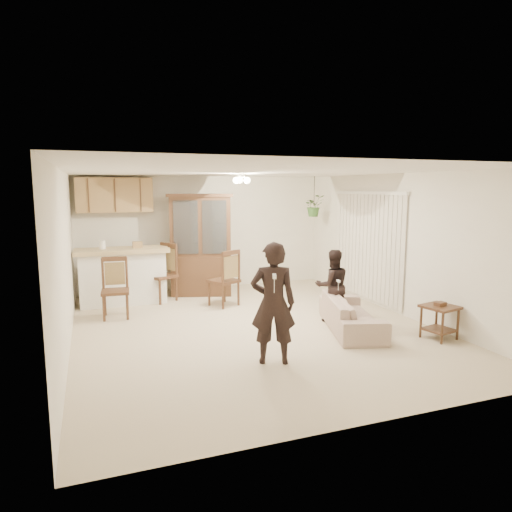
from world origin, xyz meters
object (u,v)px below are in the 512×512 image
object	(u,v)px
adult	(273,295)
chair_bar	(116,301)
child	(333,282)
chair_hutch_left	(161,285)
china_hutch	(201,245)
chair_hutch_right	(224,290)
side_table	(439,322)
sofa	(352,307)

from	to	relation	value
adult	chair_bar	xyz separation A→B (m)	(-1.79, 2.86, -0.60)
child	chair_hutch_left	size ratio (longest dim) A/B	1.17
china_hutch	chair_bar	size ratio (longest dim) A/B	2.03
china_hutch	chair_hutch_left	distance (m)	1.19
china_hutch	chair_hutch_right	size ratio (longest dim) A/B	1.95
side_table	chair_bar	distance (m)	5.31
sofa	child	size ratio (longest dim) A/B	1.39
sofa	china_hutch	xyz separation A→B (m)	(-1.68, 3.20, 0.68)
adult	chair_hutch_right	bearing A→B (deg)	-73.96
child	chair_bar	distance (m)	3.76
chair_hutch_left	child	bearing A→B (deg)	14.36
side_table	chair_hutch_right	distance (m)	3.89
chair_bar	china_hutch	bearing A→B (deg)	38.06
sofa	chair_hutch_right	world-z (taller)	chair_hutch_right
child	side_table	world-z (taller)	child
chair_hutch_right	chair_bar	bearing A→B (deg)	-21.55
chair_hutch_left	side_table	bearing A→B (deg)	11.63
sofa	adult	size ratio (longest dim) A/B	1.04
chair_hutch_right	sofa	bearing A→B (deg)	98.80
chair_bar	chair_hutch_right	world-z (taller)	chair_hutch_right
child	chair_bar	world-z (taller)	child
adult	chair_bar	bearing A→B (deg)	-37.95
sofa	chair_bar	bearing A→B (deg)	77.40
child	chair_hutch_left	distance (m)	3.49
sofa	chair_hutch_left	bearing A→B (deg)	58.61
side_table	child	bearing A→B (deg)	128.09
child	side_table	distance (m)	1.77
side_table	chair_hutch_right	bearing A→B (deg)	129.85
chair_bar	chair_hutch_right	bearing A→B (deg)	8.92
adult	child	xyz separation A→B (m)	(1.64, 1.38, -0.22)
chair_bar	chair_hutch_right	distance (m)	2.00
china_hutch	chair_hutch_left	size ratio (longest dim) A/B	1.84
sofa	china_hutch	size ratio (longest dim) A/B	0.88
china_hutch	side_table	size ratio (longest dim) A/B	3.78
adult	child	distance (m)	2.16
child	china_hutch	world-z (taller)	china_hutch
china_hutch	chair_hutch_left	xyz separation A→B (m)	(-0.90, -0.29, -0.72)
adult	chair_hutch_right	size ratio (longest dim) A/B	1.65
chair_hutch_left	chair_hutch_right	bearing A→B (deg)	22.83
adult	china_hutch	world-z (taller)	china_hutch
sofa	child	xyz separation A→B (m)	(-0.06, 0.51, 0.31)
side_table	chair_hutch_right	size ratio (longest dim) A/B	0.52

